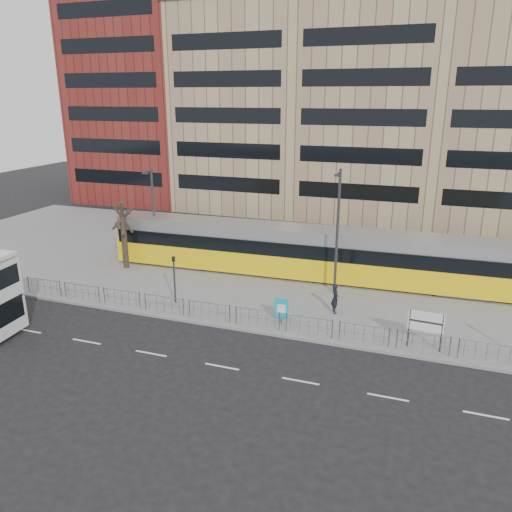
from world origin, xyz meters
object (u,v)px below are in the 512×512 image
(tram, at_px, (316,253))
(lamp_post_east, at_px, (337,228))
(traffic_light_west, at_px, (174,273))
(lamp_post_west, at_px, (153,211))
(bare_tree, at_px, (121,199))
(ad_panel, at_px, (282,309))
(pedestrian, at_px, (335,298))
(station_sign, at_px, (426,324))

(tram, relative_size, lamp_post_east, 3.74)
(traffic_light_west, distance_m, lamp_post_west, 9.24)
(tram, xyz_separation_m, bare_tree, (-14.19, -2.71, 3.51))
(ad_panel, height_order, bare_tree, bare_tree)
(pedestrian, bearing_deg, lamp_post_east, -10.99)
(tram, bearing_deg, lamp_post_west, -179.72)
(tram, height_order, pedestrian, tram)
(station_sign, distance_m, pedestrian, 6.08)
(tram, height_order, bare_tree, bare_tree)
(lamp_post_west, bearing_deg, ad_panel, -31.36)
(traffic_light_west, bearing_deg, bare_tree, 147.93)
(ad_panel, height_order, lamp_post_west, lamp_post_west)
(station_sign, relative_size, pedestrian, 1.11)
(ad_panel, distance_m, lamp_post_east, 6.96)
(pedestrian, distance_m, lamp_post_west, 16.59)
(tram, height_order, lamp_post_east, lamp_post_east)
(tram, height_order, ad_panel, tram)
(pedestrian, xyz_separation_m, bare_tree, (-16.73, 3.05, 4.41))
(station_sign, distance_m, traffic_light_west, 15.21)
(station_sign, distance_m, ad_panel, 7.94)
(ad_panel, bearing_deg, pedestrian, 41.42)
(ad_panel, bearing_deg, bare_tree, 156.81)
(lamp_post_east, bearing_deg, lamp_post_west, 171.53)
(tram, xyz_separation_m, traffic_light_west, (-7.37, -7.58, 0.15))
(lamp_post_west, xyz_separation_m, lamp_post_east, (14.80, -2.20, 0.46))
(tram, relative_size, lamp_post_west, 4.19)
(traffic_light_west, xyz_separation_m, lamp_post_east, (9.29, 4.91, 2.55))
(bare_tree, bearing_deg, traffic_light_west, -35.55)
(lamp_post_east, bearing_deg, pedestrian, -78.79)
(lamp_post_east, height_order, bare_tree, lamp_post_east)
(tram, relative_size, traffic_light_west, 10.01)
(station_sign, height_order, pedestrian, station_sign)
(tram, distance_m, lamp_post_east, 4.25)
(station_sign, bearing_deg, lamp_post_west, 162.31)
(tram, distance_m, traffic_light_west, 10.58)
(pedestrian, bearing_deg, bare_tree, 57.48)
(ad_panel, bearing_deg, lamp_post_west, 146.92)
(traffic_light_west, bearing_deg, lamp_post_east, 31.35)
(traffic_light_west, height_order, bare_tree, bare_tree)
(lamp_post_east, bearing_deg, bare_tree, -179.87)
(pedestrian, height_order, bare_tree, bare_tree)
(station_sign, xyz_separation_m, lamp_post_east, (-5.86, 6.10, 3.09))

